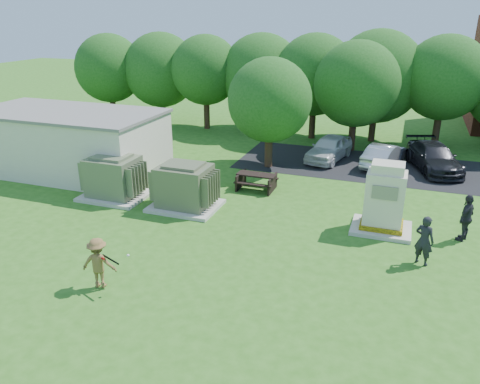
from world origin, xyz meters
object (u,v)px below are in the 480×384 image
at_px(car_white, 329,148).
at_px(car_silver_a, 384,155).
at_px(transformer_right, 185,187).
at_px(picnic_table, 256,180).
at_px(batter, 99,263).
at_px(transformer_left, 114,178).
at_px(generator_cabinet, 384,202).
at_px(car_dark, 434,157).
at_px(person_walking_right, 466,218).
at_px(person_by_generator, 424,240).

bearing_deg(car_white, car_silver_a, 7.95).
relative_size(transformer_right, picnic_table, 1.57).
distance_m(batter, car_white, 16.84).
bearing_deg(batter, car_silver_a, -129.38).
distance_m(transformer_left, transformer_right, 3.70).
xyz_separation_m(transformer_left, car_silver_a, (11.66, 9.23, -0.31)).
relative_size(generator_cabinet, car_silver_a, 0.71).
bearing_deg(car_dark, transformer_right, -157.08).
bearing_deg(generator_cabinet, transformer_right, -176.10).
distance_m(batter, person_walking_right, 13.53).
distance_m(picnic_table, batter, 10.25).
bearing_deg(car_dark, car_white, 161.95).
distance_m(person_by_generator, person_walking_right, 2.92).
bearing_deg(person_by_generator, car_white, -41.12).
relative_size(generator_cabinet, batter, 1.67).
bearing_deg(generator_cabinet, batter, -138.07).
height_order(picnic_table, car_white, car_white).
bearing_deg(transformer_left, transformer_right, 0.00).
height_order(transformer_left, transformer_right, same).
xyz_separation_m(generator_cabinet, person_by_generator, (1.52, -2.32, -0.33)).
xyz_separation_m(picnic_table, car_white, (2.51, 6.18, 0.22)).
relative_size(generator_cabinet, person_by_generator, 1.56).
height_order(transformer_left, batter, transformer_left).
xyz_separation_m(batter, car_dark, (10.29, 16.33, -0.13)).
bearing_deg(car_white, car_dark, 12.99).
xyz_separation_m(batter, person_by_generator, (9.72, 5.04, 0.06)).
height_order(person_walking_right, car_silver_a, person_walking_right).
distance_m(generator_cabinet, person_by_generator, 2.79).
xyz_separation_m(transformer_left, transformer_right, (3.70, 0.00, 0.00)).
distance_m(transformer_right, car_dark, 14.27).
distance_m(person_by_generator, car_dark, 11.31).
bearing_deg(generator_cabinet, car_white, 112.52).
xyz_separation_m(generator_cabinet, batter, (-8.19, -7.36, -0.40)).
bearing_deg(transformer_right, person_by_generator, -9.84).
xyz_separation_m(transformer_right, batter, (0.30, -6.78, -0.12)).
height_order(transformer_right, person_walking_right, transformer_right).
bearing_deg(batter, transformer_left, -73.27).
height_order(transformer_right, car_dark, transformer_right).
xyz_separation_m(batter, person_walking_right, (11.24, 7.54, 0.09)).
xyz_separation_m(generator_cabinet, picnic_table, (-6.19, 2.69, -0.74)).
xyz_separation_m(transformer_right, picnic_table, (2.30, 3.27, -0.46)).
distance_m(generator_cabinet, car_dark, 9.23).
bearing_deg(transformer_right, batter, -87.49).
distance_m(transformer_left, car_dark, 17.19).
relative_size(person_walking_right, car_white, 0.44).
bearing_deg(car_silver_a, car_dark, -158.27).
distance_m(transformer_left, batter, 7.87).
bearing_deg(batter, car_dark, -136.03).
distance_m(transformer_right, generator_cabinet, 8.51).
xyz_separation_m(car_white, car_dark, (5.78, 0.11, -0.01)).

